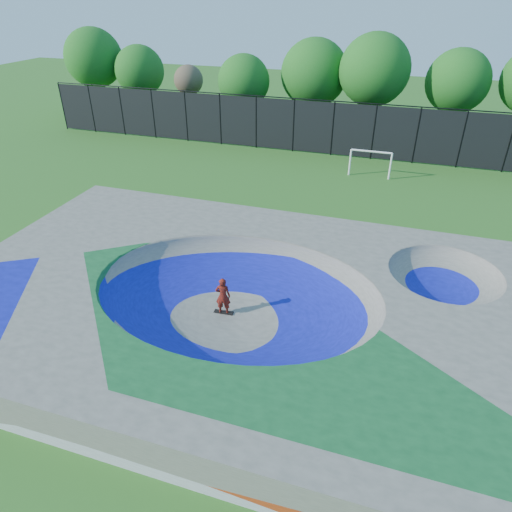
{
  "coord_description": "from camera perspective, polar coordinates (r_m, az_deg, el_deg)",
  "views": [
    {
      "loc": [
        5.04,
        -13.15,
        11.18
      ],
      "look_at": [
        -0.18,
        3.0,
        1.1
      ],
      "focal_mm": 32.0,
      "sensor_mm": 36.0,
      "label": 1
    }
  ],
  "objects": [
    {
      "name": "soccer_goal",
      "position": [
        31.92,
        14.14,
        11.69
      ],
      "size": [
        2.78,
        0.12,
        1.83
      ],
      "color": "white",
      "rests_on": "ground"
    },
    {
      "name": "skater",
      "position": [
        17.79,
        -4.15,
        -5.03
      ],
      "size": [
        0.66,
        0.5,
        1.63
      ],
      "primitive_type": "imported",
      "rotation": [
        0.0,
        0.0,
        3.34
      ],
      "color": "#AD1F0D",
      "rests_on": "ground"
    },
    {
      "name": "fence",
      "position": [
        35.69,
        9.57,
        15.55
      ],
      "size": [
        48.09,
        0.09,
        4.04
      ],
      "color": "black",
      "rests_on": "ground"
    },
    {
      "name": "treeline",
      "position": [
        40.16,
        10.84,
        21.29
      ],
      "size": [
        53.06,
        6.83,
        8.31
      ],
      "color": "#433121",
      "rests_on": "ground"
    },
    {
      "name": "ground",
      "position": [
        17.98,
        -2.41,
        -7.77
      ],
      "size": [
        120.0,
        120.0,
        0.0
      ],
      "primitive_type": "plane",
      "color": "#255D1A",
      "rests_on": "ground"
    },
    {
      "name": "skateboard",
      "position": [
        18.26,
        -4.06,
        -7.03
      ],
      "size": [
        0.8,
        0.29,
        0.05
      ],
      "primitive_type": "cube",
      "rotation": [
        0.0,
        0.0,
        0.09
      ],
      "color": "black",
      "rests_on": "ground"
    },
    {
      "name": "skate_deck",
      "position": [
        17.52,
        -2.46,
        -5.85
      ],
      "size": [
        22.0,
        14.0,
        1.5
      ],
      "primitive_type": "cube",
      "color": "gray",
      "rests_on": "ground"
    }
  ]
}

